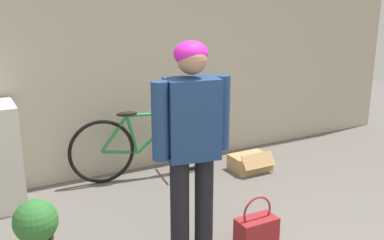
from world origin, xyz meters
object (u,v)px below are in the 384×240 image
(potted_plant, at_px, (36,228))
(cardboard_box, at_px, (250,162))
(bicycle, at_px, (148,144))
(person, at_px, (192,133))
(handbag, at_px, (256,230))

(potted_plant, bearing_deg, cardboard_box, 16.99)
(bicycle, xyz_separation_m, potted_plant, (-1.32, -1.09, -0.09))
(potted_plant, bearing_deg, person, -21.90)
(cardboard_box, bearing_deg, handbag, -123.39)
(bicycle, bearing_deg, potted_plant, -132.99)
(handbag, xyz_separation_m, potted_plant, (-1.54, 0.56, 0.15))
(person, distance_m, bicycle, 1.64)
(bicycle, distance_m, potted_plant, 1.72)
(person, distance_m, handbag, 0.97)
(person, xyz_separation_m, bicycle, (0.28, 1.51, -0.58))
(handbag, height_order, potted_plant, potted_plant)
(cardboard_box, bearing_deg, bicycle, 161.46)
(bicycle, relative_size, handbag, 4.03)
(bicycle, xyz_separation_m, handbag, (0.22, -1.65, -0.24))
(handbag, relative_size, cardboard_box, 0.98)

